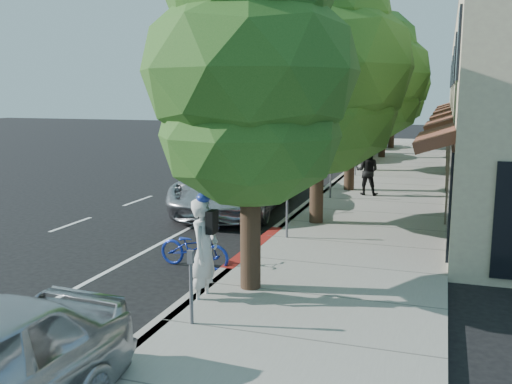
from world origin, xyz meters
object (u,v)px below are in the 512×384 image
at_px(bicycle, 194,248).
at_px(white_pickup, 353,145).
at_px(silver_suv, 235,184).
at_px(street_tree_1, 319,71).
at_px(street_tree_0, 250,77).
at_px(pedestrian, 367,171).
at_px(cyclist, 204,252).
at_px(street_tree_3, 372,77).
at_px(dark_sedan, 266,175).
at_px(street_tree_5, 393,85).
at_px(street_tree_2, 352,74).
at_px(dark_suv_far, 370,139).
at_px(street_tree_4, 384,80).

distance_m(bicycle, white_pickup, 21.74).
bearing_deg(silver_suv, street_tree_1, -30.88).
distance_m(street_tree_0, bicycle, 4.35).
bearing_deg(pedestrian, bicycle, 78.65).
height_order(cyclist, silver_suv, cyclist).
xyz_separation_m(street_tree_3, dark_sedan, (-3.10, -7.00, -3.95)).
height_order(street_tree_0, dark_sedan, street_tree_0).
height_order(street_tree_3, street_tree_5, street_tree_3).
bearing_deg(pedestrian, street_tree_0, 89.27).
distance_m(bicycle, silver_suv, 6.38).
relative_size(street_tree_0, silver_suv, 1.04).
relative_size(street_tree_3, white_pickup, 1.31).
bearing_deg(dark_sedan, cyclist, -76.76).
height_order(street_tree_0, street_tree_1, street_tree_1).
relative_size(street_tree_1, white_pickup, 1.27).
height_order(street_tree_2, cyclist, street_tree_2).
bearing_deg(cyclist, pedestrian, -6.24).
xyz_separation_m(street_tree_5, pedestrian, (0.82, -18.92, -3.33)).
relative_size(street_tree_3, dark_suv_far, 1.81).
bearing_deg(silver_suv, cyclist, -78.51).
height_order(street_tree_5, pedestrian, street_tree_5).
bearing_deg(street_tree_2, street_tree_1, -90.00).
xyz_separation_m(street_tree_1, dark_suv_far, (-1.42, 23.71, -3.80)).
relative_size(cyclist, silver_suv, 0.31).
bearing_deg(street_tree_4, street_tree_0, -90.00).
distance_m(cyclist, dark_sedan, 12.00).
xyz_separation_m(street_tree_1, cyclist, (-0.65, -6.75, -3.52)).
xyz_separation_m(dark_suv_far, pedestrian, (2.23, -18.63, 0.31)).
bearing_deg(dark_suv_far, street_tree_3, -88.24).
height_order(silver_suv, dark_sedan, silver_suv).
relative_size(bicycle, pedestrian, 0.98).
relative_size(street_tree_3, silver_suv, 1.20).
bearing_deg(street_tree_0, dark_sedan, 105.74).
distance_m(cyclist, bicycle, 2.38).
distance_m(street_tree_0, street_tree_5, 30.00).
relative_size(street_tree_3, pedestrian, 4.37).
height_order(street_tree_2, dark_suv_far, street_tree_2).
relative_size(street_tree_1, cyclist, 3.76).
height_order(street_tree_0, pedestrian, street_tree_0).
bearing_deg(street_tree_4, street_tree_2, -90.00).
relative_size(cyclist, white_pickup, 0.34).
bearing_deg(street_tree_3, street_tree_1, -90.00).
relative_size(street_tree_5, pedestrian, 4.06).
distance_m(dark_sedan, dark_suv_far, 18.79).
height_order(dark_sedan, white_pickup, white_pickup).
relative_size(street_tree_1, dark_suv_far, 1.76).
distance_m(street_tree_5, bicycle, 29.05).
height_order(street_tree_2, street_tree_4, street_tree_4).
height_order(bicycle, white_pickup, white_pickup).
distance_m(street_tree_4, silver_suv, 17.20).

